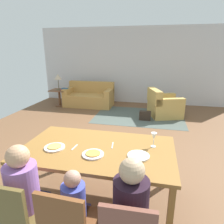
# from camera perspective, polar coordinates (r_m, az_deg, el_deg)

# --- Properties ---
(ground_plane) EXTENTS (7.07, 6.38, 0.02)m
(ground_plane) POSITION_cam_1_polar(r_m,az_deg,el_deg) (4.65, 1.61, -7.04)
(ground_plane) COLOR brown
(back_wall) EXTENTS (7.07, 0.10, 2.70)m
(back_wall) POSITION_cam_1_polar(r_m,az_deg,el_deg) (7.46, 6.55, 12.94)
(back_wall) COLOR silver
(back_wall) RESTS_ON ground_plane
(dining_table) EXTENTS (1.86, 1.07, 0.76)m
(dining_table) POSITION_cam_1_polar(r_m,az_deg,el_deg) (2.52, -4.15, -11.47)
(dining_table) COLOR olive
(dining_table) RESTS_ON ground_plane
(plate_near_man) EXTENTS (0.25, 0.25, 0.02)m
(plate_near_man) POSITION_cam_1_polar(r_m,az_deg,el_deg) (2.57, -16.11, -9.71)
(plate_near_man) COLOR white
(plate_near_man) RESTS_ON dining_table
(pizza_near_man) EXTENTS (0.17, 0.17, 0.01)m
(pizza_near_man) POSITION_cam_1_polar(r_m,az_deg,el_deg) (2.57, -16.13, -9.42)
(pizza_near_man) COLOR gold
(pizza_near_man) RESTS_ON plate_near_man
(plate_near_child) EXTENTS (0.25, 0.25, 0.02)m
(plate_near_child) POSITION_cam_1_polar(r_m,az_deg,el_deg) (2.34, -5.47, -11.97)
(plate_near_child) COLOR silver
(plate_near_child) RESTS_ON dining_table
(pizza_near_child) EXTENTS (0.17, 0.17, 0.01)m
(pizza_near_child) POSITION_cam_1_polar(r_m,az_deg,el_deg) (2.33, -5.48, -11.65)
(pizza_near_child) COLOR gold
(pizza_near_child) RESTS_ON plate_near_child
(plate_near_woman) EXTENTS (0.25, 0.25, 0.02)m
(plate_near_woman) POSITION_cam_1_polar(r_m,az_deg,el_deg) (2.32, 7.57, -12.31)
(plate_near_woman) COLOR silver
(plate_near_woman) RESTS_ON dining_table
(wine_glass) EXTENTS (0.07, 0.07, 0.19)m
(wine_glass) POSITION_cam_1_polar(r_m,az_deg,el_deg) (2.51, 11.89, -6.98)
(wine_glass) COLOR silver
(wine_glass) RESTS_ON dining_table
(fork) EXTENTS (0.03, 0.15, 0.01)m
(fork) POSITION_cam_1_polar(r_m,az_deg,el_deg) (2.54, -10.65, -9.86)
(fork) COLOR silver
(fork) RESTS_ON dining_table
(knife) EXTENTS (0.04, 0.17, 0.01)m
(knife) POSITION_cam_1_polar(r_m,az_deg,el_deg) (2.54, 0.14, -9.51)
(knife) COLOR silver
(knife) RESTS_ON dining_table
(dining_chair_man) EXTENTS (0.42, 0.42, 0.87)m
(dining_chair_man) POSITION_cam_1_polar(r_m,az_deg,el_deg) (2.20, -25.90, -24.87)
(dining_chair_man) COLOR brown
(dining_chair_man) RESTS_ON ground_plane
(person_man) EXTENTS (0.30, 0.40, 1.11)m
(person_man) POSITION_cam_1_polar(r_m,az_deg,el_deg) (2.29, -23.12, -21.91)
(person_man) COLOR #292F52
(person_man) RESTS_ON ground_plane
(person_child) EXTENTS (0.22, 0.29, 0.92)m
(person_child) POSITION_cam_1_polar(r_m,az_deg,el_deg) (2.13, -10.17, -26.99)
(person_child) COLOR #383150
(person_child) RESTS_ON ground_plane
(person_woman) EXTENTS (0.30, 0.40, 1.11)m
(person_woman) POSITION_cam_1_polar(r_m,az_deg,el_deg) (1.98, 5.35, -27.73)
(person_woman) COLOR #34404C
(person_woman) RESTS_ON ground_plane
(area_rug) EXTENTS (2.60, 1.80, 0.01)m
(area_rug) POSITION_cam_1_polar(r_m,az_deg,el_deg) (6.05, 7.72, -1.19)
(area_rug) COLOR #48534C
(area_rug) RESTS_ON ground_plane
(couch) EXTENTS (1.66, 0.86, 0.82)m
(couch) POSITION_cam_1_polar(r_m,az_deg,el_deg) (7.15, -6.49, 4.25)
(couch) COLOR #B68744
(couch) RESTS_ON ground_plane
(armchair) EXTENTS (1.09, 1.08, 0.82)m
(armchair) POSITION_cam_1_polar(r_m,az_deg,el_deg) (6.12, 14.46, 1.72)
(armchair) COLOR tan
(armchair) RESTS_ON ground_plane
(side_table) EXTENTS (0.56, 0.56, 0.58)m
(side_table) POSITION_cam_1_polar(r_m,az_deg,el_deg) (7.29, -14.82, 4.64)
(side_table) COLOR brown
(side_table) RESTS_ON ground_plane
(table_lamp) EXTENTS (0.26, 0.26, 0.54)m
(table_lamp) POSITION_cam_1_polar(r_m,az_deg,el_deg) (7.19, -15.21, 9.55)
(table_lamp) COLOR brown
(table_lamp) RESTS_ON side_table
(book_lower) EXTENTS (0.22, 0.16, 0.03)m
(book_lower) POSITION_cam_1_polar(r_m,az_deg,el_deg) (7.13, -13.56, 6.23)
(book_lower) COLOR maroon
(book_lower) RESTS_ON side_table
(book_upper) EXTENTS (0.22, 0.16, 0.03)m
(book_upper) POSITION_cam_1_polar(r_m,az_deg,el_deg) (7.18, -13.31, 6.55)
(book_upper) COLOR #255377
(book_upper) RESTS_ON book_lower
(handbag) EXTENTS (0.32, 0.16, 0.26)m
(handbag) POSITION_cam_1_polar(r_m,az_deg,el_deg) (5.71, 9.44, -1.05)
(handbag) COLOR #2C221A
(handbag) RESTS_ON ground_plane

